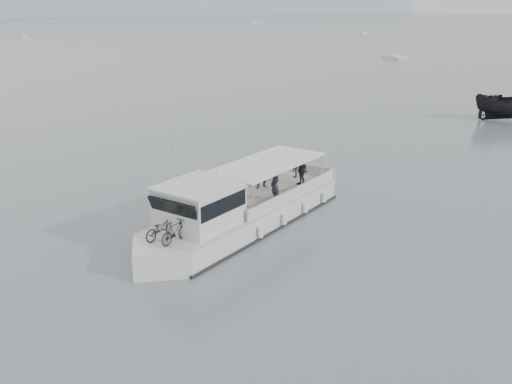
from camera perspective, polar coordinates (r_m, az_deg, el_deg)
ground at (r=30.69m, az=7.82°, el=-1.87°), size 1400.00×1400.00×0.00m
tour_boat at (r=27.30m, az=-2.29°, el=-2.13°), size 13.91×6.71×5.86m
dark_motorboat at (r=59.72m, az=24.26°, el=7.84°), size 6.90×6.79×2.72m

